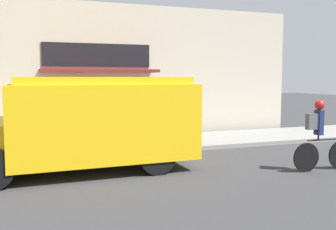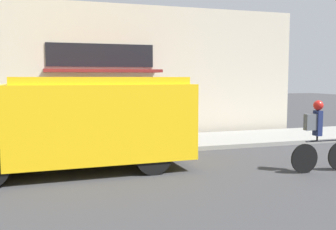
{
  "view_description": "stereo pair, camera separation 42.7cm",
  "coord_description": "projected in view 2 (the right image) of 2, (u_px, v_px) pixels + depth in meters",
  "views": [
    {
      "loc": [
        -1.06,
        -10.3,
        2.13
      ],
      "look_at": [
        2.68,
        -0.2,
        1.1
      ],
      "focal_mm": 42.0,
      "sensor_mm": 36.0,
      "label": 1
    },
    {
      "loc": [
        -0.65,
        -10.44,
        2.13
      ],
      "look_at": [
        2.68,
        -0.2,
        1.1
      ],
      "focal_mm": 42.0,
      "sensor_mm": 36.0,
      "label": 2
    }
  ],
  "objects": [
    {
      "name": "ground_plane",
      "position": [
        69.0,
        159.0,
        10.29
      ],
      "size": [
        70.0,
        70.0,
        0.0
      ],
      "primitive_type": "plane",
      "color": "#38383A"
    },
    {
      "name": "storefront",
      "position": [
        62.0,
        72.0,
        13.0
      ],
      "size": [
        17.52,
        1.13,
        4.64
      ],
      "color": "beige",
      "rests_on": "ground_plane"
    },
    {
      "name": "school_bus",
      "position": [
        82.0,
        121.0,
        9.07
      ],
      "size": [
        5.44,
        2.84,
        2.14
      ],
      "rotation": [
        0.0,
        0.0,
        0.02
      ],
      "color": "yellow",
      "rests_on": "ground_plane"
    },
    {
      "name": "sidewalk",
      "position": [
        65.0,
        148.0,
        11.57
      ],
      "size": [
        28.0,
        2.71,
        0.13
      ],
      "color": "gray",
      "rests_on": "ground_plane"
    },
    {
      "name": "cyclist",
      "position": [
        319.0,
        137.0,
        8.8
      ],
      "size": [
        1.63,
        0.22,
        1.63
      ],
      "rotation": [
        0.0,
        0.0,
        -0.03
      ],
      "color": "black",
      "rests_on": "ground_plane"
    }
  ]
}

